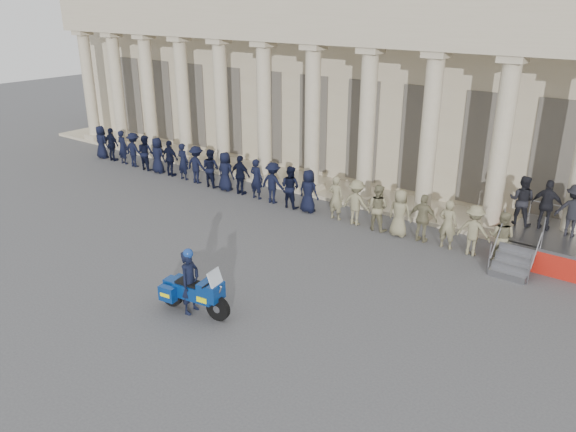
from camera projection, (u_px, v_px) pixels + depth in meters
The scene contains 5 objects.
ground at pixel (202, 265), 17.97m from camera, with size 90.00×90.00×0.00m, color #464649.
building at pixel (414, 74), 27.29m from camera, with size 40.00×12.50×9.00m.
officer_rank at pixel (254, 178), 23.72m from camera, with size 21.77×0.66×1.73m.
motorcycle at pixel (194, 292), 15.07m from camera, with size 2.25×1.01×1.45m.
rider at pixel (190, 281), 15.01m from camera, with size 0.52×0.71×1.88m.
Camera 1 is at (11.93, -11.24, 8.02)m, focal length 35.00 mm.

